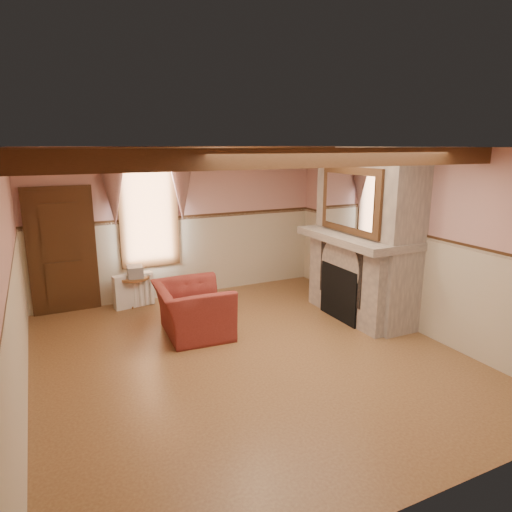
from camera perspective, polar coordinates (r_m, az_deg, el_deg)
name	(u,v)px	position (r m, az deg, el deg)	size (l,w,h in m)	color
floor	(248,356)	(6.43, -0.99, -12.39)	(5.50, 6.00, 0.01)	brown
ceiling	(247,147)	(5.77, -1.11, 13.45)	(5.50, 6.00, 0.01)	silver
wall_back	(181,223)	(8.70, -9.38, 4.12)	(5.50, 0.02, 2.80)	tan
wall_front	(420,347)	(3.59, 19.83, -10.63)	(5.50, 0.02, 2.80)	tan
wall_left	(10,285)	(5.44, -28.41, -3.20)	(0.02, 6.00, 2.80)	tan
wall_right	(408,239)	(7.49, 18.43, 2.04)	(0.02, 6.00, 2.80)	tan
wainscot	(248,305)	(6.13, -1.02, -6.09)	(5.50, 6.00, 1.50)	beige
chair_rail	(248,250)	(5.92, -1.05, 0.76)	(5.50, 6.00, 0.08)	black
firebox	(342,293)	(7.70, 10.75, -4.51)	(0.20, 0.95, 0.90)	black
armchair	(193,310)	(7.04, -7.93, -6.65)	(1.20, 1.05, 0.78)	maroon
side_table	(135,291)	(8.46, -14.91, -4.30)	(0.53, 0.53, 0.55)	brown
book_stack	(135,272)	(8.33, -14.88, -1.90)	(0.26, 0.32, 0.20)	#B7AD8C
radiator	(134,290)	(8.45, -15.06, -4.15)	(0.70, 0.18, 0.60)	silver
bowl	(357,231)	(7.60, 12.55, 3.08)	(0.37, 0.37, 0.09)	brown
mantel_clock	(337,222)	(8.03, 10.08, 4.16)	(0.14, 0.24, 0.20)	black
oil_lamp	(343,221)	(7.90, 10.77, 4.26)	(0.11, 0.11, 0.28)	#BB8234
candle_red	(386,236)	(7.09, 15.91, 2.40)	(0.06, 0.06, 0.16)	#AF152F
jar_yellow	(374,234)	(7.29, 14.53, 2.63)	(0.06, 0.06, 0.12)	gold
fireplace	(366,234)	(7.72, 13.61, 2.68)	(0.85, 2.00, 2.80)	gray
mantel	(357,237)	(7.61, 12.54, 2.29)	(1.05, 2.05, 0.12)	gray
overmantel_mirror	(350,201)	(7.40, 11.65, 6.80)	(0.06, 1.44, 1.04)	silver
door	(62,253)	(8.38, -23.04, 0.37)	(1.10, 0.10, 2.10)	black
window	(149,212)	(8.49, -13.28, 5.40)	(1.06, 0.08, 2.02)	white
window_drapes	(148,179)	(8.34, -13.37, 9.40)	(1.30, 0.14, 1.40)	gray
ceiling_beam_front	(297,158)	(4.71, 5.16, 12.10)	(5.50, 0.18, 0.20)	black
ceiling_beam_back	(213,154)	(6.88, -5.39, 12.61)	(5.50, 0.18, 0.20)	black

